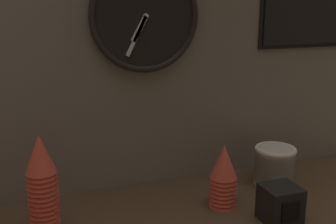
{
  "coord_description": "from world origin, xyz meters",
  "views": [
    {
      "loc": [
        -0.45,
        -0.97,
        0.58
      ],
      "look_at": [
        -0.09,
        0.04,
        0.29
      ],
      "focal_mm": 45.0,
      "sensor_mm": 36.0,
      "label": 1
    }
  ],
  "objects_px": {
    "wall_clock": "(145,16)",
    "napkin_dispenser": "(280,204)",
    "cup_stack_center_right": "(223,176)",
    "cup_stack_left": "(42,185)",
    "bowl_stack_right": "(275,165)"
  },
  "relations": [
    {
      "from": "napkin_dispenser",
      "to": "cup_stack_left",
      "type": "bearing_deg",
      "value": 165.47
    },
    {
      "from": "cup_stack_left",
      "to": "napkin_dispenser",
      "type": "xyz_separation_m",
      "value": [
        0.6,
        -0.16,
        -0.08
      ]
    },
    {
      "from": "cup_stack_center_right",
      "to": "wall_clock",
      "type": "xyz_separation_m",
      "value": [
        -0.17,
        0.21,
        0.44
      ]
    },
    {
      "from": "wall_clock",
      "to": "cup_stack_left",
      "type": "bearing_deg",
      "value": -150.95
    },
    {
      "from": "wall_clock",
      "to": "bowl_stack_right",
      "type": "bearing_deg",
      "value": -18.39
    },
    {
      "from": "napkin_dispenser",
      "to": "bowl_stack_right",
      "type": "bearing_deg",
      "value": 60.45
    },
    {
      "from": "cup_stack_left",
      "to": "bowl_stack_right",
      "type": "distance_m",
      "value": 0.72
    },
    {
      "from": "cup_stack_left",
      "to": "bowl_stack_right",
      "type": "bearing_deg",
      "value": 4.21
    },
    {
      "from": "cup_stack_center_right",
      "to": "cup_stack_left",
      "type": "bearing_deg",
      "value": 176.92
    },
    {
      "from": "cup_stack_center_right",
      "to": "napkin_dispenser",
      "type": "xyz_separation_m",
      "value": [
        0.11,
        -0.13,
        -0.04
      ]
    },
    {
      "from": "bowl_stack_right",
      "to": "napkin_dispenser",
      "type": "distance_m",
      "value": 0.24
    },
    {
      "from": "cup_stack_center_right",
      "to": "cup_stack_left",
      "type": "xyz_separation_m",
      "value": [
        -0.49,
        0.03,
        0.04
      ]
    },
    {
      "from": "wall_clock",
      "to": "napkin_dispenser",
      "type": "height_order",
      "value": "wall_clock"
    },
    {
      "from": "cup_stack_left",
      "to": "wall_clock",
      "type": "distance_m",
      "value": 0.55
    },
    {
      "from": "cup_stack_center_right",
      "to": "cup_stack_left",
      "type": "distance_m",
      "value": 0.5
    }
  ]
}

